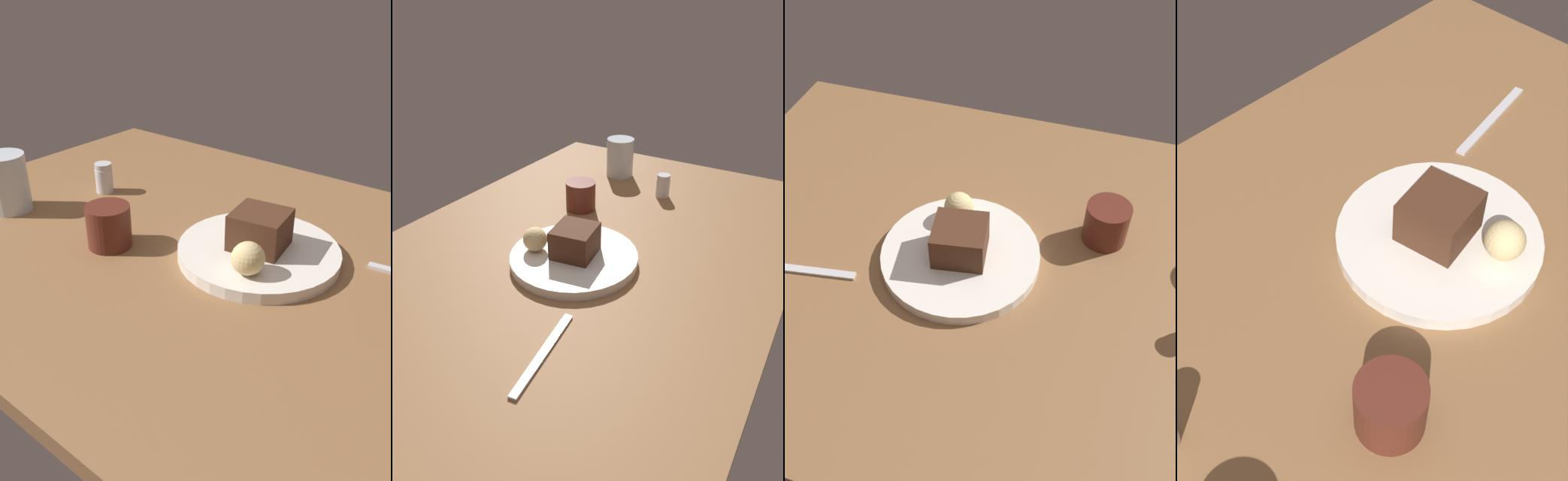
{
  "view_description": "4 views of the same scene",
  "coord_description": "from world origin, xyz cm",
  "views": [
    {
      "loc": [
        -44.23,
        59.67,
        45.25
      ],
      "look_at": [
        0.2,
        3.8,
        5.44
      ],
      "focal_mm": 36.9,
      "sensor_mm": 36.0,
      "label": 1
    },
    {
      "loc": [
        -71.88,
        -43.24,
        52.64
      ],
      "look_at": [
        -3.22,
        -1.53,
        5.38
      ],
      "focal_mm": 32.13,
      "sensor_mm": 36.0,
      "label": 2
    },
    {
      "loc": [
        12.26,
        -57.69,
        72.26
      ],
      "look_at": [
        -5.58,
        -0.65,
        7.88
      ],
      "focal_mm": 40.4,
      "sensor_mm": 36.0,
      "label": 3
    },
    {
      "loc": [
        34.58,
        28.81,
        65.55
      ],
      "look_at": [
        -0.13,
        -5.06,
        7.94
      ],
      "focal_mm": 46.74,
      "sensor_mm": 36.0,
      "label": 4
    }
  ],
  "objects": [
    {
      "name": "dining_table",
      "position": [
        0.0,
        0.0,
        1.5
      ],
      "size": [
        120.0,
        84.0,
        3.0
      ],
      "primitive_type": "cube",
      "color": "brown",
      "rests_on": "ground"
    },
    {
      "name": "dessert_plate",
      "position": [
        -8.76,
        -1.54,
        4.0
      ],
      "size": [
        26.6,
        26.6,
        2.0
      ],
      "primitive_type": "cylinder",
      "color": "white",
      "rests_on": "dining_table"
    },
    {
      "name": "chocolate_cake_slice",
      "position": [
        -8.64,
        -1.78,
        8.09
      ],
      "size": [
        9.75,
        9.47,
        6.19
      ],
      "primitive_type": "cube",
      "rotation": [
        0.0,
        0.0,
        1.73
      ],
      "color": "#472819",
      "rests_on": "dessert_plate"
    },
    {
      "name": "bread_roll",
      "position": [
        -11.6,
        6.2,
        7.56
      ],
      "size": [
        5.13,
        5.13,
        5.13
      ],
      "primitive_type": "sphere",
      "color": "#DBC184",
      "rests_on": "dessert_plate"
    },
    {
      "name": "coffee_cup",
      "position": [
        13.45,
        10.72,
        6.68
      ],
      "size": [
        7.57,
        7.57,
        7.36
      ],
      "primitive_type": "cylinder",
      "color": "#562319",
      "rests_on": "dining_table"
    },
    {
      "name": "butter_knife",
      "position": [
        -33.48,
        -11.79,
        3.25
      ],
      "size": [
        18.99,
        4.26,
        0.5
      ],
      "primitive_type": "cube",
      "rotation": [
        0.0,
        0.0,
        3.29
      ],
      "color": "silver",
      "rests_on": "dining_table"
    }
  ]
}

